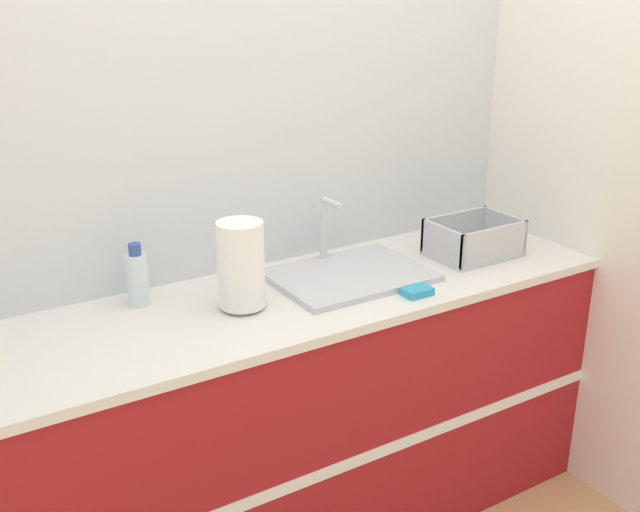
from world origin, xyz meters
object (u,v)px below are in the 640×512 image
Objects in this scene: sink at (349,273)px; paper_towel_roll at (241,265)px; dish_rack at (473,242)px; bottle_clear at (137,278)px.

paper_towel_roll reaches higher than sink.
bottle_clear is at bearing 169.56° from dish_rack.
dish_rack is 1.15m from bottle_clear.
dish_rack is at bearing -6.68° from sink.
paper_towel_roll is at bearing 178.45° from dish_rack.
paper_towel_roll is 1.38× the size of bottle_clear.
paper_towel_roll is at bearing -175.30° from sink.
paper_towel_roll is 0.32m from bottle_clear.
sink is 1.66× the size of dish_rack.
paper_towel_roll is at bearing -36.46° from bottle_clear.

